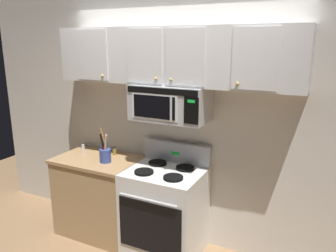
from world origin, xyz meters
name	(u,v)px	position (x,y,z in m)	size (l,w,h in m)	color
back_wall	(181,120)	(0.00, 0.79, 1.35)	(5.20, 0.10, 2.70)	silver
stove_range	(165,210)	(0.00, 0.42, 0.47)	(0.76, 0.69, 1.12)	white
over_range_microwave	(170,103)	(0.00, 0.54, 1.58)	(0.76, 0.43, 0.35)	#B7BABF
upper_cabinets	(172,56)	(0.00, 0.57, 2.02)	(2.50, 0.36, 0.55)	silver
counter_segment	(100,195)	(-0.84, 0.43, 0.45)	(0.93, 0.65, 0.90)	tan
utensil_crock_blue	(105,153)	(-0.69, 0.36, 1.00)	(0.12, 0.12, 0.38)	#384C9E
salt_shaker	(83,149)	(-1.09, 0.48, 0.95)	(0.04, 0.04, 0.11)	white
spice_jar	(115,151)	(-0.73, 0.59, 0.95)	(0.04, 0.04, 0.10)	olive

